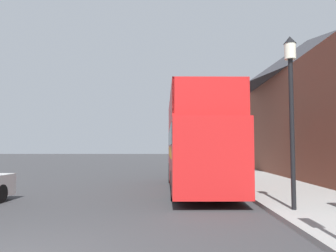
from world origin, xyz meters
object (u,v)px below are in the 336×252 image
(parked_car_ahead_of_bus, at_px, (198,166))
(lamp_post_nearest, at_px, (291,89))
(lamp_post_second, at_px, (232,118))
(tour_bus, at_px, (197,148))

(parked_car_ahead_of_bus, xyz_separation_m, lamp_post_nearest, (1.74, -12.15, 2.84))
(lamp_post_nearest, xyz_separation_m, lamp_post_second, (-0.04, 9.24, 0.03))
(parked_car_ahead_of_bus, relative_size, lamp_post_nearest, 0.89)
(parked_car_ahead_of_bus, distance_m, lamp_post_second, 4.42)
(lamp_post_nearest, bearing_deg, parked_car_ahead_of_bus, 98.17)
(tour_bus, height_order, lamp_post_nearest, lamp_post_nearest)
(parked_car_ahead_of_bus, xyz_separation_m, lamp_post_second, (1.70, -2.91, 2.87))
(parked_car_ahead_of_bus, height_order, lamp_post_nearest, lamp_post_nearest)
(tour_bus, relative_size, lamp_post_second, 1.95)
(lamp_post_second, bearing_deg, tour_bus, -120.11)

